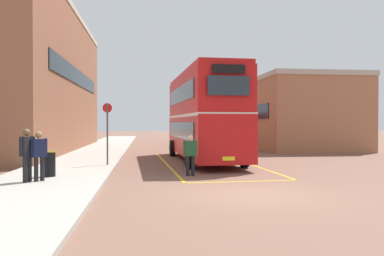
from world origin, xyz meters
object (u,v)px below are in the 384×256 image
at_px(double_decker_bus, 203,115).
at_px(bus_stop_sign, 107,128).
at_px(pedestrian_boarding, 190,152).
at_px(pedestrian_waiting_near, 39,153).
at_px(single_deck_bus, 202,127).
at_px(pedestrian_waiting_far, 27,151).
at_px(litter_bin, 50,164).

distance_m(double_decker_bus, bus_stop_sign, 5.51).
relative_size(double_decker_bus, bus_stop_sign, 3.78).
height_order(pedestrian_boarding, pedestrian_waiting_near, pedestrian_waiting_near).
distance_m(single_deck_bus, pedestrian_boarding, 24.12).
bearing_deg(bus_stop_sign, pedestrian_waiting_far, -112.84).
distance_m(pedestrian_waiting_near, litter_bin, 1.20).
relative_size(pedestrian_waiting_far, litter_bin, 1.91).
distance_m(double_decker_bus, pedestrian_waiting_far, 10.33).
xyz_separation_m(pedestrian_waiting_near, pedestrian_waiting_far, (-0.34, -0.14, 0.07)).
relative_size(double_decker_bus, pedestrian_boarding, 6.68).
xyz_separation_m(pedestrian_boarding, pedestrian_waiting_far, (-5.61, -1.77, 0.24)).
distance_m(single_deck_bus, litter_bin, 26.01).
relative_size(pedestrian_boarding, pedestrian_waiting_far, 0.92).
xyz_separation_m(pedestrian_waiting_near, litter_bin, (0.07, 1.09, -0.49)).
height_order(pedestrian_boarding, litter_bin, pedestrian_boarding).
bearing_deg(double_decker_bus, pedestrian_boarding, -103.43).
distance_m(pedestrian_boarding, bus_stop_sign, 4.86).
bearing_deg(single_deck_bus, pedestrian_boarding, -99.51).
xyz_separation_m(single_deck_bus, pedestrian_waiting_far, (-9.60, -25.55, -0.48)).
bearing_deg(pedestrian_waiting_far, bus_stop_sign, 67.16).
relative_size(single_deck_bus, pedestrian_waiting_near, 5.66).
relative_size(single_deck_bus, bus_stop_sign, 3.29).
distance_m(single_deck_bus, pedestrian_waiting_far, 27.30).
bearing_deg(bus_stop_sign, single_deck_bus, 69.98).
height_order(single_deck_bus, pedestrian_waiting_far, single_deck_bus).
bearing_deg(pedestrian_waiting_far, litter_bin, 71.51).
relative_size(single_deck_bus, pedestrian_boarding, 5.81).
height_order(double_decker_bus, pedestrian_waiting_far, double_decker_bus).
xyz_separation_m(double_decker_bus, pedestrian_boarding, (-1.37, -5.72, -1.59)).
bearing_deg(pedestrian_waiting_near, double_decker_bus, 47.94).
bearing_deg(litter_bin, bus_stop_sign, 65.79).
height_order(double_decker_bus, pedestrian_boarding, double_decker_bus).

